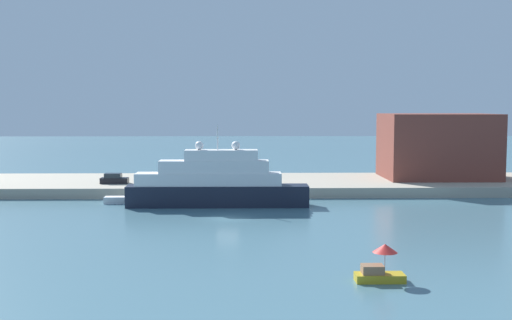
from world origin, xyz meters
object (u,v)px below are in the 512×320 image
at_px(person_figure, 153,177).
at_px(mooring_bollard, 205,185).
at_px(small_motorboat, 380,267).
at_px(large_yacht, 215,184).
at_px(work_barge, 121,200).
at_px(parked_car, 114,179).
at_px(harbor_building, 438,146).

height_order(person_figure, mooring_bollard, person_figure).
xyz_separation_m(small_motorboat, mooring_bollard, (-15.46, 43.72, 0.78)).
xyz_separation_m(large_yacht, mooring_bollard, (-1.73, 7.58, -1.03)).
relative_size(work_barge, parked_car, 1.08).
relative_size(large_yacht, parked_car, 5.77).
xyz_separation_m(work_barge, person_figure, (2.69, 11.02, 1.80)).
relative_size(harbor_building, parked_car, 4.20).
distance_m(work_barge, mooring_bollard, 12.07).
xyz_separation_m(work_barge, parked_car, (-2.87, 9.89, 1.68)).
distance_m(work_barge, harbor_building, 50.59).
bearing_deg(person_figure, work_barge, -103.71).
height_order(large_yacht, parked_car, large_yacht).
relative_size(small_motorboat, work_barge, 0.83).
distance_m(small_motorboat, person_figure, 55.36).
bearing_deg(small_motorboat, person_figure, 115.43).
bearing_deg(harbor_building, person_figure, -173.18).
xyz_separation_m(work_barge, mooring_bollard, (11.00, 4.75, 1.45)).
distance_m(large_yacht, person_figure, 17.12).
bearing_deg(person_figure, small_motorboat, -64.57).
height_order(parked_car, mooring_bollard, parked_car).
distance_m(harbor_building, parked_car, 50.95).
relative_size(large_yacht, mooring_bollard, 27.39).
bearing_deg(work_barge, small_motorboat, -55.82).
height_order(large_yacht, harbor_building, harbor_building).
xyz_separation_m(harbor_building, mooring_bollard, (-36.47, -11.63, -4.70)).
relative_size(small_motorboat, harbor_building, 0.21).
distance_m(parked_car, person_figure, 5.68).
height_order(small_motorboat, person_figure, person_figure).
bearing_deg(mooring_bollard, harbor_building, 17.69).
bearing_deg(harbor_building, mooring_bollard, -162.31).
distance_m(large_yacht, mooring_bollard, 7.85).
height_order(work_barge, mooring_bollard, mooring_bollard).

